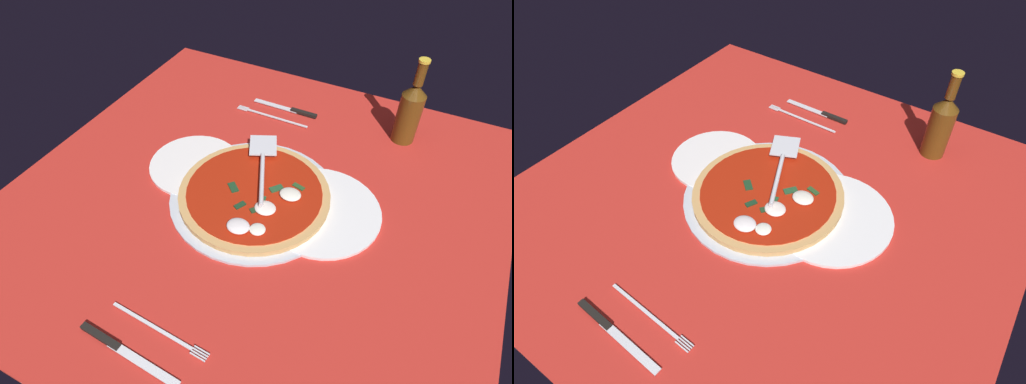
{
  "view_description": "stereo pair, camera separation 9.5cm",
  "coord_description": "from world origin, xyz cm",
  "views": [
    {
      "loc": [
        -30.17,
        59.51,
        69.14
      ],
      "look_at": [
        -0.27,
        -0.33,
        2.0
      ],
      "focal_mm": 30.55,
      "sensor_mm": 36.0,
      "label": 1
    },
    {
      "loc": [
        -38.31,
        54.69,
        69.14
      ],
      "look_at": [
        -0.27,
        -0.33,
        2.0
      ],
      "focal_mm": 30.55,
      "sensor_mm": 36.0,
      "label": 2
    }
  ],
  "objects": [
    {
      "name": "place_setting_near",
      "position": [
        7.52,
        -31.51,
        0.45
      ],
      "size": [
        21.89,
        11.65,
        1.4
      ],
      "rotation": [
        0.0,
        0.0,
        -0.01
      ],
      "color": "white",
      "rests_on": "ground_plane"
    },
    {
      "name": "pizza_pan",
      "position": [
        -0.27,
        -0.33,
        0.55
      ],
      "size": [
        37.02,
        37.02,
        0.9
      ],
      "primitive_type": "cylinder",
      "color": "silver",
      "rests_on": "ground_plane"
    },
    {
      "name": "ground_plane",
      "position": [
        0.0,
        0.0,
        -0.4
      ],
      "size": [
        103.94,
        103.94,
        0.8
      ],
      "primitive_type": "cube",
      "color": "red"
    },
    {
      "name": "checker_pattern",
      "position": [
        -0.0,
        -0.0,
        0.05
      ],
      "size": [
        103.94,
        103.94,
        0.1
      ],
      "color": "silver",
      "rests_on": "ground_plane"
    },
    {
      "name": "pizza_server",
      "position": [
        1.72,
        -7.64,
        4.13
      ],
      "size": [
        13.06,
        22.84,
        1.0
      ],
      "rotation": [
        0.0,
        0.0,
        5.14
      ],
      "color": "silver",
      "rests_on": "pizza"
    },
    {
      "name": "place_setting_far",
      "position": [
        2.15,
        38.27,
        0.46
      ],
      "size": [
        21.85,
        13.93,
        1.4
      ],
      "rotation": [
        0.0,
        0.0,
        3.09
      ],
      "color": "white",
      "rests_on": "ground_plane"
    },
    {
      "name": "dinner_plate_right",
      "position": [
        17.24,
        -3.18,
        0.6
      ],
      "size": [
        21.47,
        21.47,
        1.0
      ],
      "primitive_type": "cylinder",
      "color": "white",
      "rests_on": "ground_plane"
    },
    {
      "name": "beer_bottle",
      "position": [
        -24.13,
        -35.42,
        8.73
      ],
      "size": [
        5.74,
        5.74,
        22.19
      ],
      "color": "#55340F",
      "rests_on": "ground_plane"
    },
    {
      "name": "pizza",
      "position": [
        -0.47,
        -0.08,
        1.81
      ],
      "size": [
        33.07,
        33.07,
        2.78
      ],
      "color": "tan",
      "rests_on": "pizza_pan"
    },
    {
      "name": "dinner_plate_left",
      "position": [
        -14.31,
        -2.63,
        0.6
      ],
      "size": [
        26.0,
        26.0,
        1.0
      ],
      "primitive_type": "cylinder",
      "color": "white",
      "rests_on": "ground_plane"
    }
  ]
}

